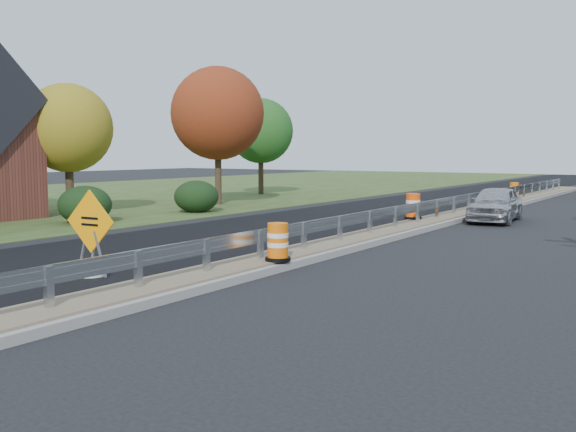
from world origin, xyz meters
The scene contains 15 objects.
ground centered at (0.00, 0.00, 0.00)m, with size 140.00×140.00×0.00m, color black.
grass_verge_near centered at (-24.00, 10.00, 0.01)m, with size 30.00×120.00×0.03m, color #31431C.
milled_overlay centered at (-4.40, 10.00, 0.01)m, with size 7.20×120.00×0.01m, color black.
median centered at (0.00, 8.00, 0.11)m, with size 1.60×55.00×0.23m.
guardrail centered at (0.00, 9.00, 0.73)m, with size 0.10×46.15×0.72m.
hedge_mid centered at (-11.50, 0.00, 0.76)m, with size 2.09×2.09×1.52m, color black.
hedge_north centered at (-11.00, 6.00, 0.76)m, with size 2.09×2.09×1.52m, color black.
tree_near_yellow centered at (-15.00, 2.00, 3.89)m, with size 3.96×3.96×5.88m.
tree_near_red centered at (-13.00, 10.00, 4.86)m, with size 4.95×4.95×7.35m.
tree_near_back centered at (-16.00, 18.00, 4.21)m, with size 4.29×4.29×6.37m.
caution_sign centered at (-2.53, -7.05, 0.50)m, with size 1.44×0.60×1.98m.
barrel_median_near centered at (0.55, -4.04, 0.67)m, with size 0.62×0.62×0.91m.
barrel_median_mid centered at (-0.55, 6.85, 0.71)m, with size 0.68×0.68×0.99m.
barrel_median_far centered at (-0.23, 20.69, 0.66)m, with size 0.61×0.61×0.89m.
car_silver centered at (1.80, 9.78, 0.73)m, with size 1.71×4.26×1.45m, color #B2B1B6.
Camera 1 is at (9.18, -16.55, 2.82)m, focal length 40.00 mm.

